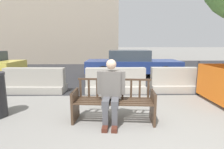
{
  "coord_description": "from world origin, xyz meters",
  "views": [
    {
      "loc": [
        -0.88,
        -2.69,
        1.61
      ],
      "look_at": [
        -0.78,
        2.31,
        0.75
      ],
      "focal_mm": 28.0,
      "sensor_mm": 36.0,
      "label": 1
    }
  ],
  "objects": [
    {
      "name": "street_asphalt",
      "position": [
        0.0,
        8.7,
        0.0
      ],
      "size": [
        120.0,
        12.0,
        0.01
      ],
      "primitive_type": "cube",
      "color": "#28282B",
      "rests_on": "ground"
    },
    {
      "name": "car_sedan_mid",
      "position": [
        0.29,
        6.09,
        0.66
      ],
      "size": [
        4.66,
        1.96,
        1.33
      ],
      "color": "navy",
      "rests_on": "ground"
    },
    {
      "name": "jersey_barrier_centre",
      "position": [
        -0.64,
        3.11,
        0.34
      ],
      "size": [
        2.01,
        0.7,
        0.84
      ],
      "color": "#ADA89E",
      "rests_on": "ground"
    },
    {
      "name": "street_bench",
      "position": [
        -0.78,
        0.84,
        0.4
      ],
      "size": [
        1.73,
        0.66,
        0.88
      ],
      "color": "#473323",
      "rests_on": "ground"
    },
    {
      "name": "ground_plane",
      "position": [
        0.0,
        0.0,
        0.0
      ],
      "size": [
        200.0,
        200.0,
        0.0
      ],
      "primitive_type": "plane",
      "color": "gray"
    },
    {
      "name": "seated_person",
      "position": [
        -0.83,
        0.78,
        0.69
      ],
      "size": [
        0.59,
        0.75,
        1.31
      ],
      "color": "#66605B",
      "rests_on": "ground"
    },
    {
      "name": "jersey_barrier_left",
      "position": [
        -3.37,
        3.14,
        0.34
      ],
      "size": [
        2.03,
        0.76,
        0.84
      ],
      "color": "#9E998E",
      "rests_on": "ground"
    },
    {
      "name": "jersey_barrier_right",
      "position": [
        1.59,
        3.16,
        0.34
      ],
      "size": [
        2.01,
        0.72,
        0.84
      ],
      "color": "#ADA89E",
      "rests_on": "ground"
    }
  ]
}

